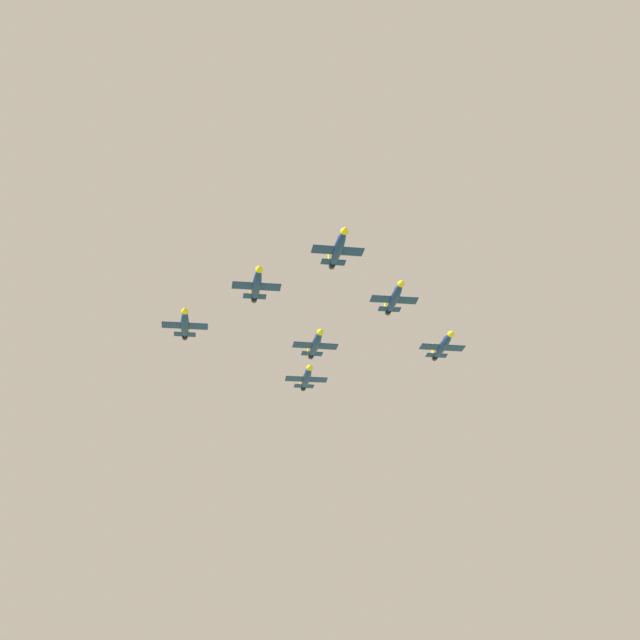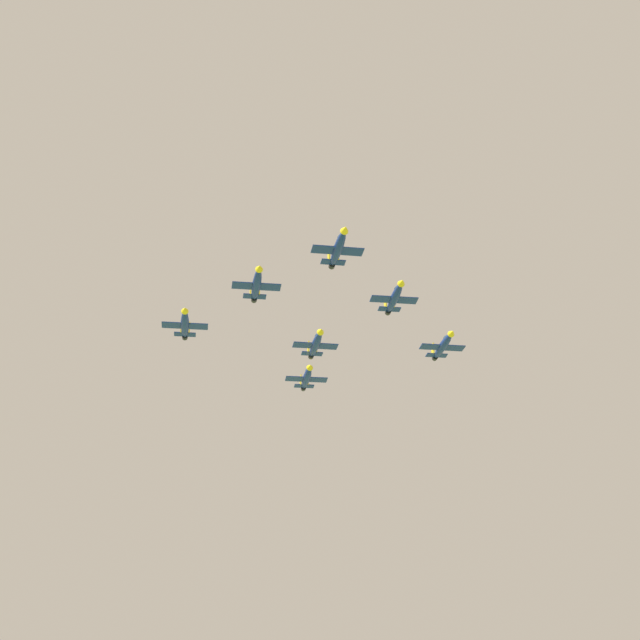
% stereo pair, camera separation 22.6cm
% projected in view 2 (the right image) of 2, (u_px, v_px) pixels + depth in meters
% --- Properties ---
extents(jet_lead, '(13.77, 13.92, 3.64)m').
position_uv_depth(jet_lead, '(338.00, 248.00, 194.94)').
color(jet_lead, navy).
extents(jet_left_wingman, '(13.31, 13.93, 3.58)m').
position_uv_depth(jet_left_wingman, '(395.00, 297.00, 211.96)').
color(jet_left_wingman, navy).
extents(jet_right_wingman, '(13.67, 14.16, 3.66)m').
position_uv_depth(jet_right_wingman, '(257.00, 284.00, 208.94)').
color(jet_right_wingman, navy).
extents(jet_left_outer, '(13.66, 14.02, 3.64)m').
position_uv_depth(jet_left_outer, '(443.00, 345.00, 228.39)').
color(jet_left_outer, navy).
extents(jet_right_outer, '(13.59, 14.20, 3.65)m').
position_uv_depth(jet_right_outer, '(185.00, 324.00, 222.12)').
color(jet_right_outer, navy).
extents(jet_slot_rear, '(13.62, 13.79, 3.60)m').
position_uv_depth(jet_slot_rear, '(316.00, 344.00, 224.37)').
color(jet_slot_rear, navy).
extents(jet_trailing, '(13.25, 13.95, 3.58)m').
position_uv_depth(jet_trailing, '(307.00, 378.00, 239.62)').
color(jet_trailing, navy).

